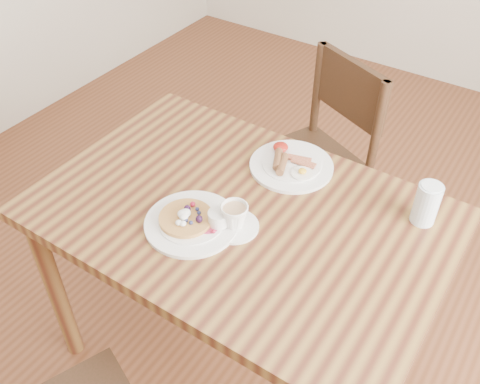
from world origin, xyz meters
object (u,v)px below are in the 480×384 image
(pancake_plate, at_px, (193,221))
(water_glass, at_px, (427,204))
(chair_far, at_px, (316,155))
(teacup_saucer, at_px, (234,218))
(dining_table, at_px, (240,233))
(breakfast_plate, at_px, (290,164))

(pancake_plate, relative_size, water_glass, 2.11)
(water_glass, bearing_deg, chair_far, 141.49)
(teacup_saucer, bearing_deg, water_glass, 36.78)
(chair_far, relative_size, teacup_saucer, 6.29)
(water_glass, bearing_deg, dining_table, -151.03)
(breakfast_plate, bearing_deg, teacup_saucer, -89.08)
(pancake_plate, xyz_separation_m, water_glass, (0.54, 0.38, 0.05))
(breakfast_plate, bearing_deg, water_glass, -0.58)
(dining_table, bearing_deg, teacup_saucer, -68.58)
(breakfast_plate, xyz_separation_m, teacup_saucer, (0.01, -0.33, 0.02))
(dining_table, distance_m, pancake_plate, 0.19)
(pancake_plate, bearing_deg, breakfast_plate, 75.64)
(chair_far, height_order, pancake_plate, chair_far)
(chair_far, relative_size, breakfast_plate, 3.26)
(teacup_saucer, bearing_deg, chair_far, 97.68)
(breakfast_plate, relative_size, water_glass, 2.11)
(breakfast_plate, xyz_separation_m, water_glass, (0.44, -0.00, 0.05))
(dining_table, xyz_separation_m, pancake_plate, (-0.08, -0.12, 0.11))
(chair_far, distance_m, pancake_plate, 0.85)
(breakfast_plate, height_order, water_glass, water_glass)
(pancake_plate, height_order, teacup_saucer, teacup_saucer)
(dining_table, bearing_deg, chair_far, 96.21)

